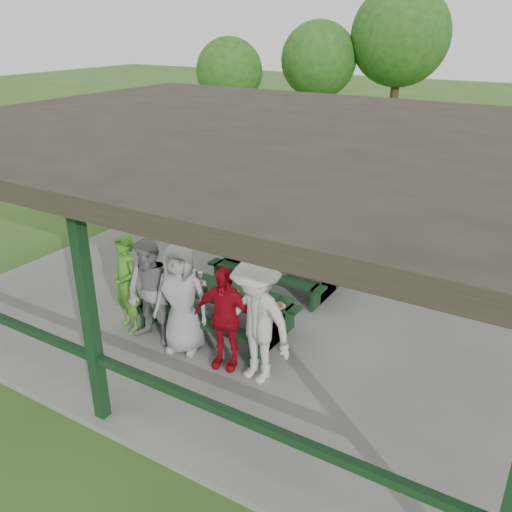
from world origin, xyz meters
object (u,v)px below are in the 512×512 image
Objects in this scene: contestant_grey_mid at (181,298)px; contestant_white_fedora at (256,321)px; picnic_table_near at (217,304)px; spectator_blue at (235,205)px; contestant_grey_left at (151,293)px; picnic_table_far at (279,262)px; spectator_grey at (364,250)px; spectator_lblue at (283,226)px; contestant_red at (224,318)px; contestant_green at (126,284)px; farm_trailer at (295,153)px.

contestant_white_fedora is at bearing -17.91° from contestant_grey_mid.
picnic_table_near is at bearing 67.08° from contestant_grey_mid.
picnic_table_near is 1.29× the size of spectator_blue.
contestant_grey_mid is at bearing 9.02° from contestant_grey_left.
picnic_table_far is 1.36× the size of contestant_grey_mid.
picnic_table_far is 1.71× the size of spectator_grey.
contestant_grey_mid is at bearing 85.40° from spectator_lblue.
contestant_grey_mid is (-0.17, -2.79, 0.43)m from picnic_table_far.
spectator_lblue is (-1.07, 3.77, 0.02)m from contestant_red.
spectator_lblue is at bearing 94.88° from contestant_red.
contestant_green is (-1.25, -0.78, 0.37)m from picnic_table_near.
spectator_blue is (-1.87, 1.28, 0.49)m from picnic_table_far.
farm_trailer is at bearing -73.00° from spectator_lblue.
picnic_table_near is 1.02× the size of picnic_table_far.
contestant_red reaches higher than farm_trailer.
contestant_grey_mid is at bearing -97.52° from picnic_table_near.
spectator_blue reaches higher than contestant_red.
spectator_grey is (1.56, 3.68, -0.18)m from contestant_grey_mid.
spectator_blue is 7.34m from farm_trailer.
farm_trailer is at bearing 115.58° from picnic_table_far.
picnic_table_far is 1.67m from spectator_grey.
contestant_grey_mid is 0.81m from contestant_red.
farm_trailer is (-4.60, 11.11, -0.28)m from contestant_red.
spectator_blue is 3.28m from spectator_grey.
spectator_blue reaches higher than spectator_grey.
contestant_grey_left reaches higher than farm_trailer.
spectator_grey is (1.38, 0.89, 0.24)m from picnic_table_far.
contestant_grey_mid reaches higher than spectator_lblue.
contestant_grey_left is at bearing -103.78° from picnic_table_far.
spectator_lblue reaches higher than spectator_grey.
spectator_lblue is (-1.64, 3.81, -0.12)m from contestant_white_fedora.
contestant_grey_left is 1.90m from contestant_white_fedora.
picnic_table_far is at bearing 91.68° from contestant_red.
contestant_grey_mid is 0.93× the size of spectator_blue.
spectator_lblue reaches higher than contestant_red.
spectator_grey is (1.83, -0.07, -0.12)m from spectator_lblue.
contestant_white_fedora is at bearing -14.69° from contestant_red.
contestant_grey_mid is 1.26× the size of spectator_grey.
contestant_grey_left is 11.64m from farm_trailer.
contestant_grey_left reaches higher than picnic_table_near.
contestant_green is at bearing 68.08° from spectator_lblue.
spectator_blue is (-3.06, 4.13, 0.01)m from contestant_white_fedora.
contestant_grey_left is 0.98× the size of contestant_grey_mid.
contestant_white_fedora reaches higher than contestant_grey_left.
spectator_lblue is 8.15m from farm_trailer.
contestant_grey_mid is 0.92× the size of contestant_white_fedora.
spectator_lblue is 0.45× the size of farm_trailer.
farm_trailer is at bearing 121.14° from contestant_green.
picnic_table_far is 1.38× the size of contestant_grey_left.
contestant_grey_mid is 1.37m from contestant_white_fedora.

